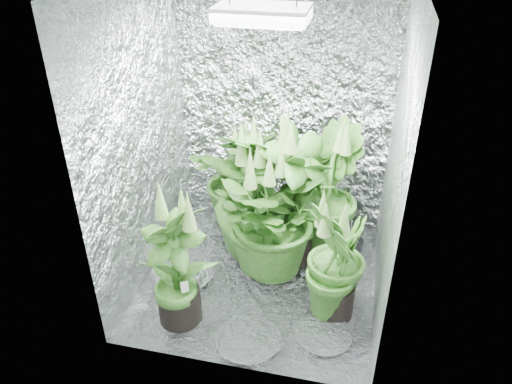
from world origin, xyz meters
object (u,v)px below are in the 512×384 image
(plant_d, at_px, (252,196))
(plant_e, at_px, (267,217))
(plant_a, at_px, (243,178))
(plant_g, at_px, (336,262))
(circulation_fan, at_px, (352,233))
(plant_b, at_px, (295,197))
(plant_c, at_px, (327,192))
(grow_lamp, at_px, (263,14))
(plant_f, at_px, (175,265))

(plant_d, relative_size, plant_e, 1.07)
(plant_a, distance_m, plant_g, 1.17)
(plant_d, distance_m, circulation_fan, 0.84)
(plant_b, bearing_deg, circulation_fan, 26.42)
(plant_c, height_order, circulation_fan, plant_c)
(grow_lamp, height_order, plant_c, grow_lamp)
(plant_e, xyz_separation_m, plant_g, (0.50, -0.31, -0.06))
(plant_d, bearing_deg, plant_g, -38.31)
(plant_b, bearing_deg, grow_lamp, -123.24)
(plant_a, height_order, plant_c, plant_c)
(plant_d, bearing_deg, plant_f, -110.57)
(plant_a, xyz_separation_m, plant_g, (0.80, -0.85, -0.03))
(plant_a, bearing_deg, circulation_fan, -8.23)
(plant_e, bearing_deg, plant_d, 125.91)
(plant_b, height_order, plant_d, plant_b)
(plant_e, bearing_deg, plant_f, -128.02)
(plant_a, xyz_separation_m, plant_e, (0.30, -0.54, 0.03))
(plant_a, distance_m, plant_b, 0.58)
(plant_b, distance_m, circulation_fan, 0.61)
(plant_a, height_order, plant_b, plant_b)
(grow_lamp, bearing_deg, plant_e, 71.89)
(plant_f, bearing_deg, plant_a, 82.50)
(plant_c, bearing_deg, grow_lamp, -131.45)
(plant_f, bearing_deg, plant_c, 49.09)
(plant_f, bearing_deg, grow_lamp, 49.59)
(plant_a, height_order, plant_f, plant_f)
(plant_b, bearing_deg, plant_a, 143.79)
(grow_lamp, relative_size, plant_c, 0.45)
(plant_d, xyz_separation_m, plant_f, (-0.30, -0.79, -0.06))
(plant_a, height_order, plant_g, plant_a)
(grow_lamp, distance_m, plant_d, 1.37)
(circulation_fan, bearing_deg, plant_d, -171.09)
(grow_lamp, relative_size, plant_b, 0.43)
(plant_c, relative_size, plant_d, 1.01)
(plant_a, bearing_deg, plant_c, -14.76)
(plant_c, xyz_separation_m, plant_e, (-0.37, -0.37, -0.03))
(grow_lamp, distance_m, plant_b, 1.33)
(plant_f, distance_m, plant_g, 0.99)
(plant_a, bearing_deg, plant_g, -46.53)
(plant_b, xyz_separation_m, plant_d, (-0.31, 0.01, -0.04))
(plant_d, bearing_deg, plant_a, 114.21)
(plant_b, xyz_separation_m, plant_c, (0.21, 0.16, -0.03))
(plant_e, bearing_deg, plant_a, 119.13)
(plant_c, distance_m, plant_e, 0.52)
(plant_b, relative_size, circulation_fan, 3.40)
(plant_c, height_order, plant_g, plant_c)
(plant_a, height_order, plant_d, plant_d)
(plant_b, xyz_separation_m, circulation_fan, (0.42, 0.21, -0.39))
(plant_f, relative_size, plant_g, 1.04)
(grow_lamp, relative_size, plant_e, 0.49)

